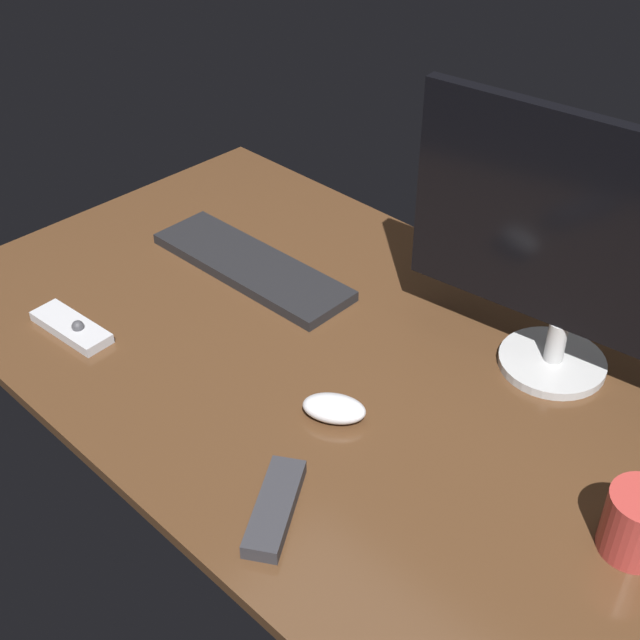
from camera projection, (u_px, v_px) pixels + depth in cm
name	position (u px, v px, depth cm)	size (l,w,h in cm)	color
desk	(327.00, 357.00, 145.01)	(140.00, 84.00, 2.00)	#4C301C
monitor	(577.00, 244.00, 127.58)	(54.12, 17.47, 43.21)	#B9B9B9
keyboard	(251.00, 266.00, 163.75)	(42.96, 12.92, 1.99)	black
computer_mouse	(334.00, 408.00, 130.53)	(9.82, 5.65, 3.77)	silver
media_remote	(72.00, 327.00, 148.40)	(16.64, 6.74, 3.21)	#B7B7BC
tv_remote	(275.00, 507.00, 115.92)	(16.54, 4.92, 2.27)	#2D2D33
coffee_mug	(638.00, 523.00, 109.26)	(8.97, 8.97, 9.42)	#B23833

